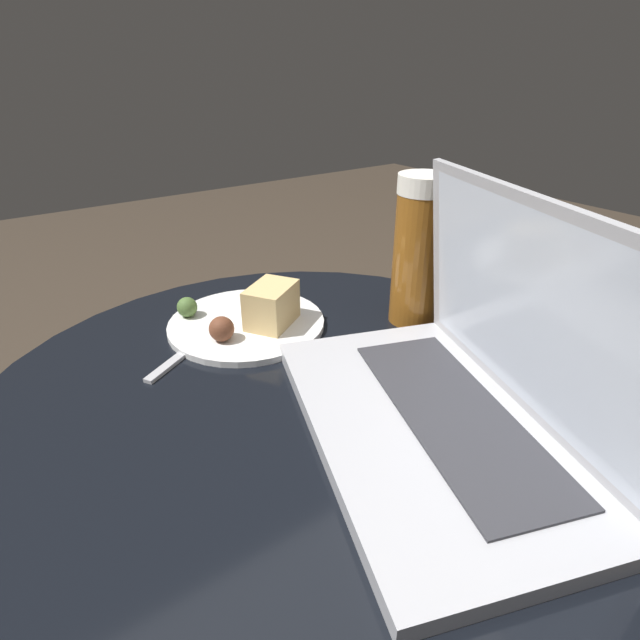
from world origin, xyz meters
name	(u,v)px	position (x,y,z in m)	size (l,w,h in m)	color
table	(301,467)	(0.00, 0.00, 0.37)	(0.73, 0.73, 0.49)	black
laptop	(458,389)	(0.15, 0.09, 0.54)	(0.42, 0.34, 0.24)	#B2B2B7
beer_glass	(419,251)	(-0.05, 0.23, 0.59)	(0.07, 0.07, 0.21)	brown
snack_plate	(251,318)	(-0.17, 0.03, 0.51)	(0.22, 0.22, 0.07)	white
fork	(199,342)	(-0.17, -0.05, 0.49)	(0.11, 0.16, 0.01)	#B2B2B7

